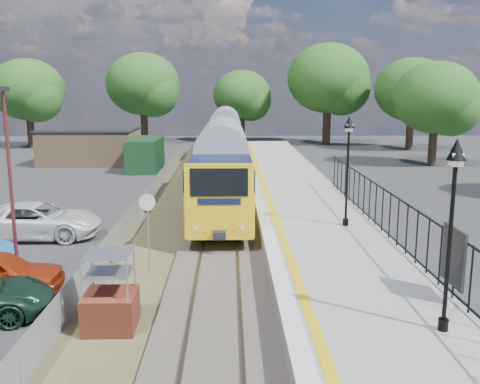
{
  "coord_description": "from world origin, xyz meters",
  "views": [
    {
      "loc": [
        0.41,
        -15.82,
        6.58
      ],
      "look_at": [
        0.87,
        7.84,
        2.0
      ],
      "focal_mm": 40.0,
      "sensor_mm": 36.0,
      "label": 1
    }
  ],
  "objects_px": {
    "train": "(224,145)",
    "carpark_lamp": "(10,172)",
    "victorian_lamp_north": "(348,145)",
    "car_white": "(36,221)",
    "brick_plinth": "(110,293)",
    "victorian_lamp_south": "(454,191)",
    "speed_sign": "(148,220)"
  },
  "relations": [
    {
      "from": "train",
      "to": "speed_sign",
      "type": "xyz_separation_m",
      "value": [
        -2.5,
        -22.3,
        -0.32
      ]
    },
    {
      "from": "victorian_lamp_north",
      "to": "train",
      "type": "height_order",
      "value": "victorian_lamp_north"
    },
    {
      "from": "car_white",
      "to": "victorian_lamp_south",
      "type": "bearing_deg",
      "value": -130.16
    },
    {
      "from": "carpark_lamp",
      "to": "car_white",
      "type": "relative_size",
      "value": 1.17
    },
    {
      "from": "victorian_lamp_north",
      "to": "train",
      "type": "distance_m",
      "value": 19.75
    },
    {
      "from": "victorian_lamp_north",
      "to": "brick_plinth",
      "type": "bearing_deg",
      "value": -135.92
    },
    {
      "from": "brick_plinth",
      "to": "car_white",
      "type": "relative_size",
      "value": 0.4
    },
    {
      "from": "train",
      "to": "carpark_lamp",
      "type": "xyz_separation_m",
      "value": [
        -7.04,
        -22.72,
        1.48
      ]
    },
    {
      "from": "victorian_lamp_south",
      "to": "victorian_lamp_north",
      "type": "bearing_deg",
      "value": 91.15
    },
    {
      "from": "victorian_lamp_north",
      "to": "car_white",
      "type": "relative_size",
      "value": 0.81
    },
    {
      "from": "train",
      "to": "brick_plinth",
      "type": "xyz_separation_m",
      "value": [
        -2.88,
        -26.85,
        -1.26
      ]
    },
    {
      "from": "train",
      "to": "car_white",
      "type": "distance_m",
      "value": 19.33
    },
    {
      "from": "train",
      "to": "brick_plinth",
      "type": "bearing_deg",
      "value": -96.13
    },
    {
      "from": "train",
      "to": "car_white",
      "type": "bearing_deg",
      "value": -115.35
    },
    {
      "from": "speed_sign",
      "to": "carpark_lamp",
      "type": "distance_m",
      "value": 4.9
    },
    {
      "from": "victorian_lamp_north",
      "to": "carpark_lamp",
      "type": "bearing_deg",
      "value": -162.89
    },
    {
      "from": "victorian_lamp_north",
      "to": "car_white",
      "type": "bearing_deg",
      "value": 173.61
    },
    {
      "from": "victorian_lamp_south",
      "to": "carpark_lamp",
      "type": "height_order",
      "value": "carpark_lamp"
    },
    {
      "from": "speed_sign",
      "to": "train",
      "type": "bearing_deg",
      "value": 88.58
    },
    {
      "from": "car_white",
      "to": "carpark_lamp",
      "type": "bearing_deg",
      "value": -167.39
    },
    {
      "from": "victorian_lamp_south",
      "to": "car_white",
      "type": "bearing_deg",
      "value": 140.05
    },
    {
      "from": "brick_plinth",
      "to": "train",
      "type": "bearing_deg",
      "value": 83.87
    },
    {
      "from": "victorian_lamp_south",
      "to": "speed_sign",
      "type": "xyz_separation_m",
      "value": [
        -8.0,
        6.63,
        -2.27
      ]
    },
    {
      "from": "speed_sign",
      "to": "carpark_lamp",
      "type": "relative_size",
      "value": 0.44
    },
    {
      "from": "carpark_lamp",
      "to": "speed_sign",
      "type": "bearing_deg",
      "value": 5.38
    },
    {
      "from": "train",
      "to": "carpark_lamp",
      "type": "bearing_deg",
      "value": -107.21
    },
    {
      "from": "speed_sign",
      "to": "carpark_lamp",
      "type": "height_order",
      "value": "carpark_lamp"
    },
    {
      "from": "train",
      "to": "speed_sign",
      "type": "distance_m",
      "value": 22.44
    },
    {
      "from": "victorian_lamp_north",
      "to": "train",
      "type": "bearing_deg",
      "value": 105.64
    },
    {
      "from": "victorian_lamp_north",
      "to": "brick_plinth",
      "type": "distance_m",
      "value": 11.84
    },
    {
      "from": "train",
      "to": "brick_plinth",
      "type": "distance_m",
      "value": 27.03
    },
    {
      "from": "train",
      "to": "brick_plinth",
      "type": "height_order",
      "value": "train"
    }
  ]
}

